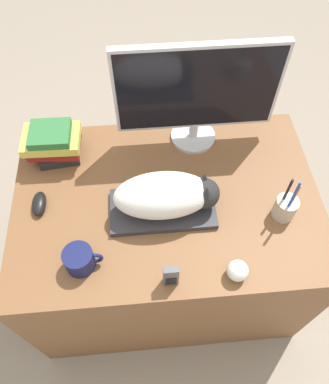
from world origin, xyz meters
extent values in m
plane|color=gray|center=(0.00, 0.00, 0.00)|extent=(12.00, 12.00, 0.00)
cube|color=brown|center=(0.00, 0.39, 0.35)|extent=(1.16, 0.79, 0.70)
cube|color=#2D2D33|center=(-0.02, 0.34, 0.72)|extent=(0.38, 0.19, 0.02)
ellipsoid|color=white|center=(-0.02, 0.34, 0.81)|extent=(0.34, 0.17, 0.15)
sphere|color=#262626|center=(0.13, 0.34, 0.80)|extent=(0.11, 0.11, 0.11)
cone|color=#262626|center=(0.13, 0.31, 0.85)|extent=(0.04, 0.04, 0.04)
cone|color=#262626|center=(0.13, 0.36, 0.85)|extent=(0.04, 0.04, 0.04)
cylinder|color=#B7B7BC|center=(0.14, 0.68, 0.71)|extent=(0.19, 0.19, 0.02)
cylinder|color=#B7B7BC|center=(0.14, 0.68, 0.76)|extent=(0.04, 0.04, 0.08)
cube|color=#B7B7BC|center=(0.14, 0.68, 0.97)|extent=(0.61, 0.03, 0.37)
cube|color=black|center=(0.14, 0.67, 0.97)|extent=(0.59, 0.01, 0.34)
ellipsoid|color=black|center=(-0.47, 0.39, 0.72)|extent=(0.05, 0.10, 0.04)
cylinder|color=#141947|center=(-0.31, 0.15, 0.75)|extent=(0.10, 0.10, 0.08)
torus|color=#141947|center=(-0.26, 0.15, 0.75)|extent=(0.06, 0.01, 0.06)
cylinder|color=#B2A893|center=(0.41, 0.28, 0.75)|extent=(0.08, 0.08, 0.09)
cylinder|color=orange|center=(0.43, 0.29, 0.81)|extent=(0.01, 0.01, 0.14)
cylinder|color=black|center=(0.40, 0.30, 0.82)|extent=(0.01, 0.01, 0.17)
cylinder|color=#1E47B2|center=(0.41, 0.27, 0.83)|extent=(0.01, 0.01, 0.19)
sphere|color=silver|center=(0.20, 0.07, 0.74)|extent=(0.07, 0.07, 0.07)
cube|color=#4C4C51|center=(-0.02, 0.06, 0.76)|extent=(0.05, 0.02, 0.11)
cube|color=black|center=(-0.02, 0.05, 0.74)|extent=(0.03, 0.00, 0.05)
cube|color=black|center=(-0.42, 0.64, 0.72)|extent=(0.17, 0.16, 0.04)
cube|color=maroon|center=(-0.42, 0.64, 0.76)|extent=(0.20, 0.15, 0.04)
cube|color=#CCC14C|center=(-0.43, 0.63, 0.80)|extent=(0.22, 0.16, 0.04)
cube|color=#2D6B38|center=(-0.42, 0.63, 0.84)|extent=(0.16, 0.14, 0.03)
camera|label=1|loc=(-0.08, -0.37, 1.88)|focal=35.00mm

